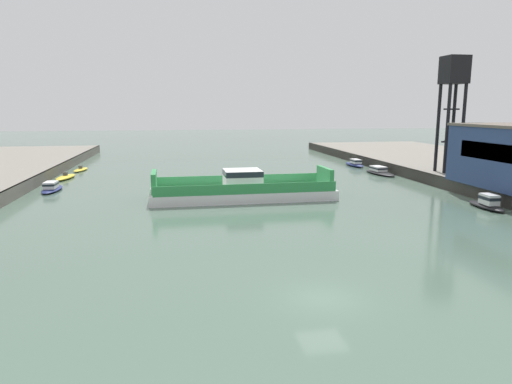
# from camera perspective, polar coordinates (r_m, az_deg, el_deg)

# --- Properties ---
(ground_plane) EXTENTS (400.00, 400.00, 0.00)m
(ground_plane) POSITION_cam_1_polar(r_m,az_deg,el_deg) (25.45, 8.34, -13.00)
(ground_plane) COLOR #4C6656
(chain_ferry) EXTENTS (20.58, 7.10, 3.30)m
(chain_ferry) POSITION_cam_1_polar(r_m,az_deg,el_deg) (51.72, -1.69, 0.31)
(chain_ferry) COLOR silver
(chain_ferry) RESTS_ON ground
(moored_boat_near_left) EXTENTS (3.09, 7.71, 1.18)m
(moored_boat_near_left) POSITION_cam_1_polar(r_m,az_deg,el_deg) (73.78, 15.13, 2.52)
(moored_boat_near_left) COLOR black
(moored_boat_near_left) RESTS_ON ground
(moored_boat_near_right) EXTENTS (2.03, 6.12, 1.23)m
(moored_boat_near_right) POSITION_cam_1_polar(r_m,az_deg,el_deg) (61.73, -24.13, 0.51)
(moored_boat_near_right) COLOR navy
(moored_boat_near_right) RESTS_ON ground
(moored_boat_mid_right) EXTENTS (2.19, 5.26, 0.87)m
(moored_boat_mid_right) POSITION_cam_1_polar(r_m,az_deg,el_deg) (80.29, -21.01, 2.63)
(moored_boat_mid_right) COLOR yellow
(moored_boat_mid_right) RESTS_ON ground
(moored_boat_far_left) EXTENTS (1.88, 5.41, 1.54)m
(moored_boat_far_left) POSITION_cam_1_polar(r_m,az_deg,el_deg) (52.12, 26.88, -1.24)
(moored_boat_far_left) COLOR black
(moored_boat_far_left) RESTS_ON ground
(moored_boat_far_right) EXTENTS (2.15, 6.37, 1.32)m
(moored_boat_far_right) POSITION_cam_1_polar(r_m,az_deg,el_deg) (82.60, 12.21, 3.49)
(moored_boat_far_right) COLOR navy
(moored_boat_far_right) RESTS_ON ground
(moored_boat_upstream_a) EXTENTS (2.55, 6.18, 1.00)m
(moored_boat_upstream_a) POSITION_cam_1_polar(r_m,az_deg,el_deg) (71.81, -22.65, 1.73)
(moored_boat_upstream_a) COLOR yellow
(moored_boat_upstream_a) RESTS_ON ground
(crane_tower) EXTENTS (2.92, 2.92, 15.31)m
(crane_tower) POSITION_cam_1_polar(r_m,az_deg,el_deg) (67.28, 23.40, 12.26)
(crane_tower) COLOR black
(crane_tower) RESTS_ON quay_right
(bollard_right_far) EXTENTS (0.32, 0.32, 0.71)m
(bollard_right_far) POSITION_cam_1_polar(r_m,az_deg,el_deg) (54.67, 28.31, 0.57)
(bollard_right_far) COLOR black
(bollard_right_far) RESTS_ON quay_right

